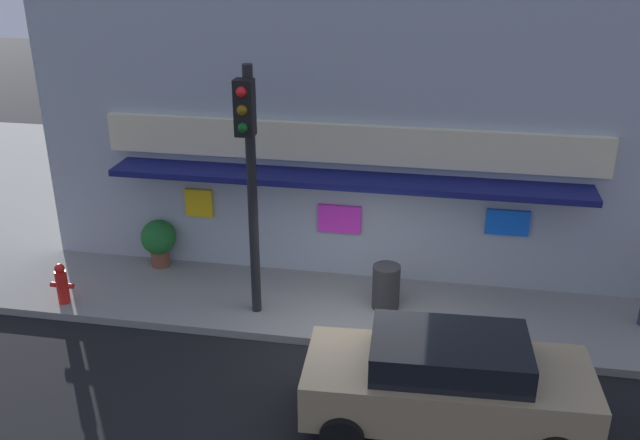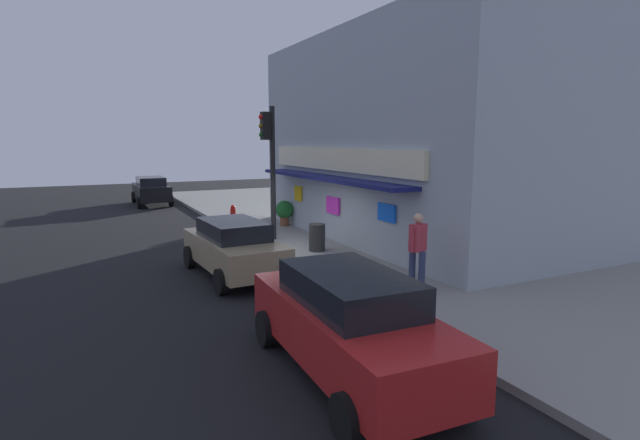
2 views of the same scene
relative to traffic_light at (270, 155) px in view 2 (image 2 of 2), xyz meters
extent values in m
plane|color=black|center=(1.98, -0.69, -3.16)|extent=(61.70, 61.70, 0.00)
cube|color=gray|center=(1.98, 5.36, -3.08)|extent=(41.13, 12.10, 0.15)
cube|color=#9EA8B2|center=(1.47, 6.63, 0.59)|extent=(12.88, 9.53, 7.19)
cube|color=beige|center=(1.47, 1.79, -0.14)|extent=(9.79, 0.16, 0.76)
cube|color=navy|center=(1.47, 1.44, -0.75)|extent=(9.27, 0.90, 0.12)
cube|color=yellow|center=(-1.65, 1.81, -1.59)|extent=(0.58, 0.08, 0.60)
cube|color=#E533CC|center=(1.32, 1.81, -1.73)|extent=(0.87, 0.08, 0.58)
cube|color=blue|center=(4.61, 1.81, -1.56)|extent=(0.83, 0.08, 0.52)
cylinder|color=black|center=(0.00, 0.11, -0.67)|extent=(0.18, 0.18, 4.67)
cube|color=black|center=(0.00, -0.14, 0.99)|extent=(0.32, 0.28, 0.95)
sphere|color=red|center=(0.00, -0.29, 1.29)|extent=(0.18, 0.18, 0.18)
sphere|color=brown|center=(0.00, -0.29, 0.99)|extent=(0.18, 0.18, 0.18)
sphere|color=#0F4C19|center=(0.00, -0.29, 0.69)|extent=(0.18, 0.18, 0.18)
cylinder|color=red|center=(-3.76, -0.27, -2.67)|extent=(0.23, 0.23, 0.67)
sphere|color=red|center=(-3.76, -0.27, -2.27)|extent=(0.19, 0.19, 0.19)
cylinder|color=red|center=(-3.93, -0.27, -2.64)|extent=(0.12, 0.10, 0.10)
cylinder|color=red|center=(-3.59, -0.27, -2.64)|extent=(0.12, 0.10, 0.10)
cylinder|color=#2D2D2D|center=(2.40, 0.66, -2.57)|extent=(0.53, 0.53, 0.87)
cylinder|color=navy|center=(7.10, 0.88, -2.53)|extent=(0.20, 0.20, 0.95)
cylinder|color=navy|center=(7.37, 0.95, -2.53)|extent=(0.20, 0.20, 0.95)
cube|color=#B2333F|center=(7.23, 0.91, -1.74)|extent=(0.34, 0.44, 0.64)
sphere|color=tan|center=(7.23, 0.91, -1.28)|extent=(0.22, 0.22, 0.22)
cylinder|color=#B2333F|center=(7.29, 0.71, -1.77)|extent=(0.12, 0.12, 0.57)
cylinder|color=#B2333F|center=(7.18, 1.12, -1.77)|extent=(0.12, 0.12, 0.57)
cylinder|color=brown|center=(-2.52, 1.56, -2.83)|extent=(0.38, 0.38, 0.35)
sphere|color=#1E6628|center=(-2.52, 1.56, -2.34)|extent=(0.74, 0.74, 0.74)
cube|color=black|center=(-13.32, -2.24, -2.43)|extent=(4.19, 1.72, 0.82)
cube|color=black|center=(-13.32, -2.24, -1.79)|extent=(2.27, 1.43, 0.45)
cylinder|color=black|center=(-11.85, -1.42, -2.84)|extent=(0.64, 0.23, 0.64)
cylinder|color=black|center=(-11.86, -3.09, -2.84)|extent=(0.64, 0.23, 0.64)
cylinder|color=black|center=(-14.77, -1.38, -2.84)|extent=(0.64, 0.23, 0.64)
cylinder|color=black|center=(-14.79, -3.06, -2.84)|extent=(0.64, 0.23, 0.64)
cube|color=#9E8966|center=(3.58, -2.43, -2.47)|extent=(4.24, 1.85, 0.74)
cube|color=black|center=(3.58, -2.43, -1.86)|extent=(2.31, 1.50, 0.47)
cylinder|color=black|center=(5.00, -1.53, -2.84)|extent=(0.65, 0.25, 0.64)
cylinder|color=black|center=(5.07, -3.19, -2.84)|extent=(0.65, 0.25, 0.64)
cylinder|color=black|center=(2.08, -1.66, -2.84)|extent=(0.65, 0.25, 0.64)
cylinder|color=black|center=(2.16, -3.33, -2.84)|extent=(0.65, 0.25, 0.64)
cube|color=#AD1E1E|center=(9.98, -2.50, -2.42)|extent=(4.62, 1.86, 0.84)
cube|color=black|center=(9.98, -2.50, -1.74)|extent=(2.52, 1.51, 0.50)
cylinder|color=black|center=(11.60, -1.73, -2.84)|extent=(0.65, 0.25, 0.64)
cylinder|color=black|center=(11.53, -3.40, -2.84)|extent=(0.65, 0.25, 0.64)
cylinder|color=black|center=(8.42, -1.60, -2.84)|extent=(0.65, 0.25, 0.64)
cylinder|color=black|center=(8.35, -3.27, -2.84)|extent=(0.65, 0.25, 0.64)
camera|label=1|loc=(3.28, -11.21, 3.90)|focal=39.76mm
camera|label=2|loc=(16.35, -6.17, 0.49)|focal=27.82mm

